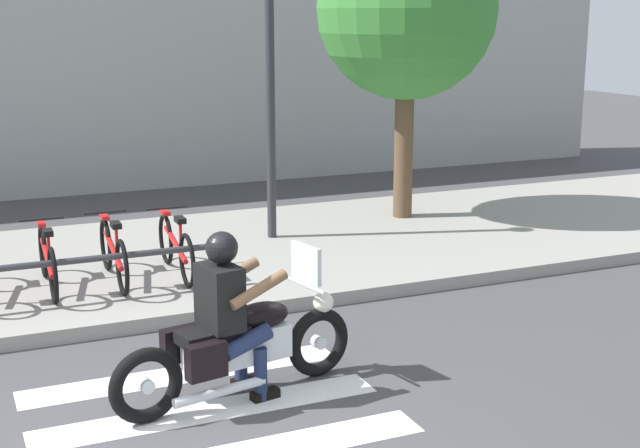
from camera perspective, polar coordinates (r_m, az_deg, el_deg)
sidewalk at (r=10.99m, az=-16.77°, el=-3.13°), size 24.00×4.40×0.15m
crosswalk_stripe_3 at (r=7.28m, az=-7.14°, el=-11.80°), size 2.80×0.40×0.01m
crosswalk_stripe_4 at (r=7.98m, az=-8.81°, el=-9.51°), size 2.80×0.40×0.01m
motorcycle at (r=7.32m, az=-5.24°, el=-7.77°), size 2.20×0.82×1.20m
rider at (r=7.17m, az=-5.87°, el=-5.18°), size 0.70×0.62×1.42m
bicycle_2 at (r=10.05m, az=-17.09°, el=-2.24°), size 0.48×1.63×0.73m
bicycle_3 at (r=10.15m, az=-13.12°, el=-1.82°), size 0.48×1.67×0.74m
bicycle_4 at (r=10.29m, az=-9.24°, el=-1.45°), size 0.48×1.64×0.73m
bike_rack at (r=9.50m, az=-16.71°, el=-2.62°), size 3.43×0.07×0.49m
street_lamp at (r=11.66m, az=-3.23°, el=10.03°), size 0.28×0.28×3.94m
tree_near_rack at (r=12.94m, az=5.58°, el=13.51°), size 2.57×2.57×4.45m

